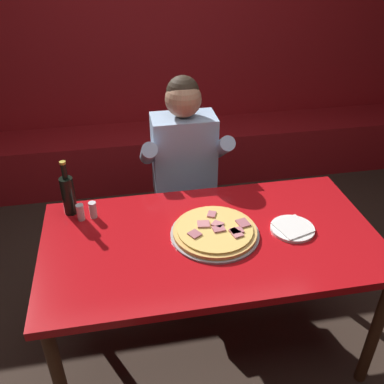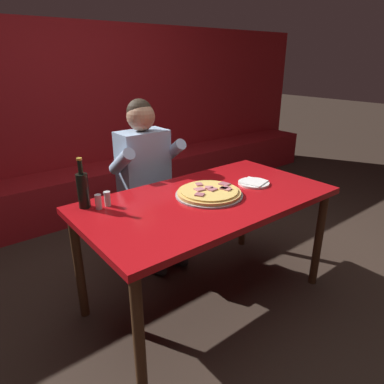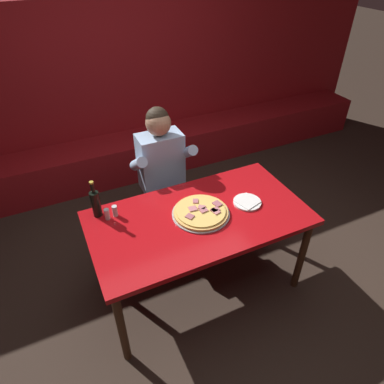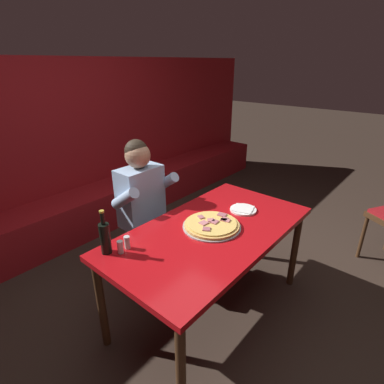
{
  "view_description": "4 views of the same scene",
  "coord_description": "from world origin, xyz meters",
  "px_view_note": "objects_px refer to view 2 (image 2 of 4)",
  "views": [
    {
      "loc": [
        -0.38,
        -1.53,
        2.01
      ],
      "look_at": [
        -0.09,
        0.03,
        0.99
      ],
      "focal_mm": 40.0,
      "sensor_mm": 36.0,
      "label": 1
    },
    {
      "loc": [
        -1.29,
        -1.46,
        1.55
      ],
      "look_at": [
        -0.09,
        0.04,
        0.79
      ],
      "focal_mm": 32.0,
      "sensor_mm": 36.0,
      "label": 2
    },
    {
      "loc": [
        -0.83,
        -1.65,
        2.37
      ],
      "look_at": [
        0.01,
        0.15,
        0.86
      ],
      "focal_mm": 32.0,
      "sensor_mm": 36.0,
      "label": 3
    },
    {
      "loc": [
        -1.49,
        -1.1,
        1.84
      ],
      "look_at": [
        0.14,
        0.3,
        0.91
      ],
      "focal_mm": 28.0,
      "sensor_mm": 36.0,
      "label": 4
    }
  ],
  "objects_px": {
    "main_dining_table": "(208,208)",
    "plate_white_paper": "(254,183)",
    "shaker_oregano": "(107,199)",
    "diner_seated_blue_shirt": "(149,176)",
    "shaker_black_pepper": "(98,202)",
    "pizza": "(209,193)",
    "beer_bottle": "(83,189)"
  },
  "relations": [
    {
      "from": "beer_bottle",
      "to": "shaker_oregano",
      "type": "xyz_separation_m",
      "value": [
        0.11,
        -0.06,
        -0.07
      ]
    },
    {
      "from": "shaker_black_pepper",
      "to": "shaker_oregano",
      "type": "relative_size",
      "value": 1.0
    },
    {
      "from": "plate_white_paper",
      "to": "shaker_oregano",
      "type": "bearing_deg",
      "value": 163.3
    },
    {
      "from": "pizza",
      "to": "shaker_black_pepper",
      "type": "distance_m",
      "value": 0.67
    },
    {
      "from": "main_dining_table",
      "to": "shaker_black_pepper",
      "type": "height_order",
      "value": "shaker_black_pepper"
    },
    {
      "from": "pizza",
      "to": "shaker_oregano",
      "type": "height_order",
      "value": "shaker_oregano"
    },
    {
      "from": "beer_bottle",
      "to": "shaker_oregano",
      "type": "relative_size",
      "value": 3.4
    },
    {
      "from": "shaker_oregano",
      "to": "main_dining_table",
      "type": "bearing_deg",
      "value": -25.81
    },
    {
      "from": "main_dining_table",
      "to": "diner_seated_blue_shirt",
      "type": "height_order",
      "value": "diner_seated_blue_shirt"
    },
    {
      "from": "shaker_oregano",
      "to": "beer_bottle",
      "type": "bearing_deg",
      "value": 151.22
    },
    {
      "from": "shaker_black_pepper",
      "to": "diner_seated_blue_shirt",
      "type": "bearing_deg",
      "value": 35.7
    },
    {
      "from": "main_dining_table",
      "to": "beer_bottle",
      "type": "relative_size",
      "value": 5.38
    },
    {
      "from": "plate_white_paper",
      "to": "shaker_oregano",
      "type": "distance_m",
      "value": 0.98
    },
    {
      "from": "main_dining_table",
      "to": "shaker_black_pepper",
      "type": "distance_m",
      "value": 0.66
    },
    {
      "from": "beer_bottle",
      "to": "diner_seated_blue_shirt",
      "type": "height_order",
      "value": "diner_seated_blue_shirt"
    },
    {
      "from": "beer_bottle",
      "to": "shaker_black_pepper",
      "type": "xyz_separation_m",
      "value": [
        0.05,
        -0.07,
        -0.07
      ]
    },
    {
      "from": "plate_white_paper",
      "to": "shaker_black_pepper",
      "type": "height_order",
      "value": "shaker_black_pepper"
    },
    {
      "from": "main_dining_table",
      "to": "beer_bottle",
      "type": "height_order",
      "value": "beer_bottle"
    },
    {
      "from": "plate_white_paper",
      "to": "shaker_oregano",
      "type": "height_order",
      "value": "shaker_oregano"
    },
    {
      "from": "pizza",
      "to": "diner_seated_blue_shirt",
      "type": "xyz_separation_m",
      "value": [
        -0.02,
        0.67,
        -0.06
      ]
    },
    {
      "from": "plate_white_paper",
      "to": "diner_seated_blue_shirt",
      "type": "relative_size",
      "value": 0.16
    },
    {
      "from": "plate_white_paper",
      "to": "shaker_black_pepper",
      "type": "xyz_separation_m",
      "value": [
        -0.99,
        0.27,
        0.03
      ]
    },
    {
      "from": "main_dining_table",
      "to": "pizza",
      "type": "relative_size",
      "value": 3.75
    },
    {
      "from": "shaker_oregano",
      "to": "diner_seated_blue_shirt",
      "type": "bearing_deg",
      "value": 37.92
    },
    {
      "from": "shaker_oregano",
      "to": "diner_seated_blue_shirt",
      "type": "height_order",
      "value": "diner_seated_blue_shirt"
    },
    {
      "from": "diner_seated_blue_shirt",
      "to": "beer_bottle",
      "type": "bearing_deg",
      "value": -151.18
    },
    {
      "from": "main_dining_table",
      "to": "plate_white_paper",
      "type": "xyz_separation_m",
      "value": [
        0.39,
        -0.02,
        0.08
      ]
    },
    {
      "from": "beer_bottle",
      "to": "diner_seated_blue_shirt",
      "type": "xyz_separation_m",
      "value": [
        0.65,
        0.36,
        -0.16
      ]
    },
    {
      "from": "beer_bottle",
      "to": "diner_seated_blue_shirt",
      "type": "distance_m",
      "value": 0.76
    },
    {
      "from": "pizza",
      "to": "shaker_oregano",
      "type": "xyz_separation_m",
      "value": [
        -0.56,
        0.25,
        0.02
      ]
    },
    {
      "from": "main_dining_table",
      "to": "pizza",
      "type": "xyz_separation_m",
      "value": [
        0.02,
        0.01,
        0.09
      ]
    },
    {
      "from": "plate_white_paper",
      "to": "diner_seated_blue_shirt",
      "type": "bearing_deg",
      "value": 119.44
    }
  ]
}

